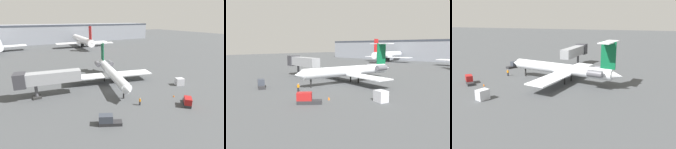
{
  "view_description": "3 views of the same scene",
  "coord_description": "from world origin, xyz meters",
  "views": [
    {
      "loc": [
        -20.51,
        -36.78,
        17.6
      ],
      "look_at": [
        2.82,
        5.56,
        2.26
      ],
      "focal_mm": 28.4,
      "sensor_mm": 36.0,
      "label": 1
    },
    {
      "loc": [
        36.46,
        -36.4,
        9.33
      ],
      "look_at": [
        0.97,
        2.3,
        2.35
      ],
      "focal_mm": 34.47,
      "sensor_mm": 36.0,
      "label": 2
    },
    {
      "loc": [
        53.12,
        20.62,
        15.3
      ],
      "look_at": [
        3.79,
        6.03,
        2.19
      ],
      "focal_mm": 37.56,
      "sensor_mm": 36.0,
      "label": 3
    }
  ],
  "objects": [
    {
      "name": "baggage_tug_trailing",
      "position": [
        -8.27,
        -13.1,
        0.84
      ],
      "size": [
        4.21,
        2.98,
        1.9
      ],
      "color": "#262628",
      "rests_on": "ground_plane"
    },
    {
      "name": "ground_crew_marshaller",
      "position": [
        1.04,
        -9.9,
        0.86
      ],
      "size": [
        0.36,
        0.45,
        1.69
      ],
      "color": "black",
      "rests_on": "ground_plane"
    },
    {
      "name": "jet_bridge",
      "position": [
        -15.65,
        3.98,
        4.58
      ],
      "size": [
        14.69,
        5.04,
        6.28
      ],
      "color": "gray",
      "rests_on": "ground_plane"
    },
    {
      "name": "regional_jet",
      "position": [
        2.47,
        5.8,
        3.24
      ],
      "size": [
        24.24,
        28.75,
        10.06
      ],
      "color": "silver",
      "rests_on": "ground_plane"
    },
    {
      "name": "traffic_cone_near",
      "position": [
        10.56,
        -10.5,
        0.28
      ],
      "size": [
        0.36,
        0.36,
        0.55
      ],
      "color": "orange",
      "rests_on": "ground_plane"
    },
    {
      "name": "baggage_tug_lead",
      "position": [
        9.77,
        -14.82,
        0.84
      ],
      "size": [
        3.82,
        3.82,
        1.9
      ],
      "color": "#262628",
      "rests_on": "ground_plane"
    },
    {
      "name": "cargo_container_uld",
      "position": [
        17.95,
        -5.55,
        0.97
      ],
      "size": [
        2.57,
        2.29,
        1.94
      ],
      "color": "silver",
      "rests_on": "ground_plane"
    },
    {
      "name": "ground_plane",
      "position": [
        0.0,
        0.0,
        -0.05
      ],
      "size": [
        400.0,
        400.0,
        0.1
      ],
      "primitive_type": "cube",
      "color": "#424447"
    }
  ]
}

